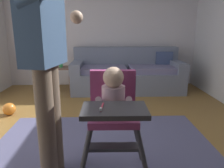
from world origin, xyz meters
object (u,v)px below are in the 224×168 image
high_chair (113,106)px  toy_ball (9,109)px  couch (127,74)px  adult_standing (45,57)px  side_table (62,74)px  sippy_cup (61,65)px

high_chair → toy_ball: size_ratio=5.27×
couch → high_chair: 2.77m
adult_standing → toy_ball: size_ratio=9.72×
side_table → couch: bearing=9.7°
toy_ball → sippy_cup: sippy_cup is taller
toy_ball → side_table: bearing=60.9°
couch → high_chair: bearing=-8.4°
couch → side_table: couch is taller
high_chair → sippy_cup: bearing=-159.6°
couch → sippy_cup: bearing=-80.4°
couch → toy_ball: couch is taller
couch → adult_standing: 2.84m
high_chair → toy_ball: high_chair is taller
side_table → sippy_cup: size_ratio=5.20×
high_chair → side_table: high_chair is taller
side_table → sippy_cup: bearing=180.0°
side_table → sippy_cup: sippy_cup is taller
high_chair → adult_standing: 0.63m
high_chair → sippy_cup: (-0.88, 2.50, -0.08)m
adult_standing → side_table: adult_standing is taller
toy_ball → sippy_cup: size_ratio=1.81×
couch → toy_ball: bearing=-55.6°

